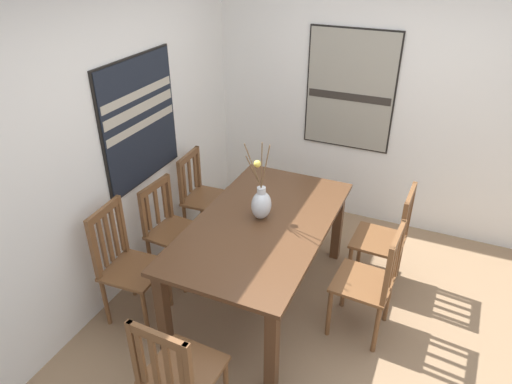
{
  "coord_description": "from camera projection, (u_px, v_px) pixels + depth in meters",
  "views": [
    {
      "loc": [
        -2.62,
        -0.55,
        2.78
      ],
      "look_at": [
        0.18,
        0.7,
        1.02
      ],
      "focal_mm": 32.51,
      "sensor_mm": 36.0,
      "label": 1
    }
  ],
  "objects": [
    {
      "name": "painting_on_back_wall",
      "position": [
        139.0,
        121.0,
        3.82
      ],
      "size": [
        0.95,
        0.05,
        1.06
      ],
      "color": "black"
    },
    {
      "name": "chair_3",
      "position": [
        178.0,
        373.0,
        2.73
      ],
      "size": [
        0.43,
        0.43,
        0.96
      ],
      "color": "brown",
      "rests_on": "ground_plane"
    },
    {
      "name": "chair_1",
      "position": [
        386.0,
        238.0,
        3.9
      ],
      "size": [
        0.43,
        0.43,
        0.98
      ],
      "color": "brown",
      "rests_on": "ground_plane"
    },
    {
      "name": "ground_plane",
      "position": [
        327.0,
        334.0,
        3.66
      ],
      "size": [
        6.4,
        6.4,
        0.03
      ],
      "primitive_type": "cube",
      "color": "#8E7051"
    },
    {
      "name": "chair_4",
      "position": [
        203.0,
        196.0,
        4.56
      ],
      "size": [
        0.44,
        0.44,
        0.91
      ],
      "color": "brown",
      "rests_on": "ground_plane"
    },
    {
      "name": "chair_5",
      "position": [
        371.0,
        281.0,
        3.44
      ],
      "size": [
        0.44,
        0.44,
        0.97
      ],
      "color": "brown",
      "rests_on": "ground_plane"
    },
    {
      "name": "chair_2",
      "position": [
        171.0,
        229.0,
        4.06
      ],
      "size": [
        0.45,
        0.45,
        0.9
      ],
      "color": "brown",
      "rests_on": "ground_plane"
    },
    {
      "name": "wall_side",
      "position": [
        393.0,
        98.0,
        4.46
      ],
      "size": [
        0.12,
        6.4,
        2.7
      ],
      "primitive_type": "cube",
      "color": "silver",
      "rests_on": "ground_plane"
    },
    {
      "name": "dining_table",
      "position": [
        262.0,
        233.0,
        3.67
      ],
      "size": [
        1.78,
        1.0,
        0.78
      ],
      "color": "#51331E",
      "rests_on": "ground_plane"
    },
    {
      "name": "wall_back",
      "position": [
        112.0,
        136.0,
        3.64
      ],
      "size": [
        6.4,
        0.12,
        2.7
      ],
      "primitive_type": "cube",
      "color": "silver",
      "rests_on": "ground_plane"
    },
    {
      "name": "chair_0",
      "position": [
        126.0,
        262.0,
        3.6
      ],
      "size": [
        0.45,
        0.45,
        0.99
      ],
      "color": "brown",
      "rests_on": "ground_plane"
    },
    {
      "name": "painting_on_side_wall",
      "position": [
        350.0,
        90.0,
        4.53
      ],
      "size": [
        0.05,
        0.88,
        1.19
      ],
      "color": "black"
    },
    {
      "name": "centerpiece_vase",
      "position": [
        261.0,
        203.0,
        3.61
      ],
      "size": [
        0.24,
        0.2,
        0.72
      ],
      "color": "silver",
      "rests_on": "dining_table"
    }
  ]
}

